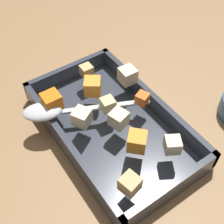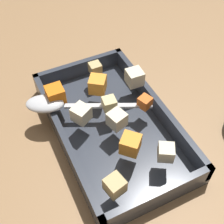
{
  "view_description": "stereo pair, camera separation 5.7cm",
  "coord_description": "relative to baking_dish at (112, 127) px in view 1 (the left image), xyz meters",
  "views": [
    {
      "loc": [
        -0.3,
        0.22,
        0.5
      ],
      "look_at": [
        0.01,
        0.01,
        0.06
      ],
      "focal_mm": 48.06,
      "sensor_mm": 36.0,
      "label": 1
    },
    {
      "loc": [
        -0.33,
        0.17,
        0.5
      ],
      "look_at": [
        0.01,
        0.01,
        0.06
      ],
      "focal_mm": 48.06,
      "sensor_mm": 36.0,
      "label": 2
    }
  ],
  "objects": [
    {
      "name": "ground_plane",
      "position": [
        -0.01,
        -0.01,
        -0.02
      ],
      "size": [
        4.0,
        4.0,
        0.0
      ],
      "primitive_type": "plane",
      "color": "#936D47"
    },
    {
      "name": "baking_dish",
      "position": [
        0.0,
        0.0,
        0.0
      ],
      "size": [
        0.36,
        0.22,
        0.05
      ],
      "color": "#333842",
      "rests_on": "ground_plane"
    },
    {
      "name": "carrot_chunk_rim_edge",
      "position": [
        -0.08,
        0.01,
        0.05
      ],
      "size": [
        0.05,
        0.05,
        0.03
      ],
      "primitive_type": "cube",
      "rotation": [
        0.0,
        0.0,
        3.91
      ],
      "color": "orange",
      "rests_on": "baking_dish"
    },
    {
      "name": "carrot_chunk_corner_se",
      "position": [
        0.08,
        0.08,
        0.05
      ],
      "size": [
        0.03,
        0.03,
        0.03
      ],
      "primitive_type": "cube",
      "rotation": [
        0.0,
        0.0,
        3.13
      ],
      "color": "orange",
      "rests_on": "baking_dish"
    },
    {
      "name": "carrot_chunk_corner_sw",
      "position": [
        -0.0,
        -0.07,
        0.05
      ],
      "size": [
        0.03,
        0.03,
        0.02
      ],
      "primitive_type": "cube",
      "rotation": [
        0.0,
        0.0,
        5.09
      ],
      "color": "orange",
      "rests_on": "baking_dish"
    },
    {
      "name": "carrot_chunk_under_handle",
      "position": [
        0.07,
        -0.0,
        0.05
      ],
      "size": [
        0.05,
        0.05,
        0.03
      ],
      "primitive_type": "cube",
      "rotation": [
        0.0,
        0.0,
        0.95
      ],
      "color": "orange",
      "rests_on": "baking_dish"
    },
    {
      "name": "potato_chunk_mid_right",
      "position": [
        0.13,
        -0.02,
        0.05
      ],
      "size": [
        0.02,
        0.02,
        0.02
      ],
      "primitive_type": "cube",
      "rotation": [
        0.0,
        0.0,
        1.56
      ],
      "color": "tan",
      "rests_on": "baking_dish"
    },
    {
      "name": "potato_chunk_front_center",
      "position": [
        0.02,
        -0.0,
        0.05
      ],
      "size": [
        0.03,
        0.03,
        0.03
      ],
      "primitive_type": "cube",
      "rotation": [
        0.0,
        0.0,
        4.59
      ],
      "color": "#E0CC89",
      "rests_on": "baking_dish"
    },
    {
      "name": "potato_chunk_near_spoon",
      "position": [
        0.02,
        0.06,
        0.05
      ],
      "size": [
        0.04,
        0.04,
        0.03
      ],
      "primitive_type": "cube",
      "rotation": [
        0.0,
        0.0,
        5.22
      ],
      "color": "beige",
      "rests_on": "baking_dish"
    },
    {
      "name": "potato_chunk_far_left",
      "position": [
        -0.02,
        0.0,
        0.05
      ],
      "size": [
        0.04,
        0.04,
        0.03
      ],
      "primitive_type": "cube",
      "rotation": [
        0.0,
        0.0,
        3.43
      ],
      "color": "beige",
      "rests_on": "baking_dish"
    },
    {
      "name": "potato_chunk_mid_left",
      "position": [
        -0.12,
        -0.04,
        0.05
      ],
      "size": [
        0.04,
        0.04,
        0.03
      ],
      "primitive_type": "cube",
      "rotation": [
        0.0,
        0.0,
        1.04
      ],
      "color": "beige",
      "rests_on": "baking_dish"
    },
    {
      "name": "potato_chunk_heap_top",
      "position": [
        0.06,
        -0.08,
        0.05
      ],
      "size": [
        0.03,
        0.03,
        0.03
      ],
      "primitive_type": "cube",
      "rotation": [
        0.0,
        0.0,
        4.67
      ],
      "color": "beige",
      "rests_on": "baking_dish"
    },
    {
      "name": "potato_chunk_heap_side",
      "position": [
        -0.14,
        0.06,
        0.05
      ],
      "size": [
        0.03,
        0.03,
        0.03
      ],
      "primitive_type": "cube",
      "rotation": [
        0.0,
        0.0,
        4.93
      ],
      "color": "tan",
      "rests_on": "baking_dish"
    },
    {
      "name": "serving_spoon",
      "position": [
        0.07,
        0.1,
        0.05
      ],
      "size": [
        0.13,
        0.24,
        0.02
      ],
      "rotation": [
        0.0,
        0.0,
        4.27
      ],
      "color": "silver",
      "rests_on": "baking_dish"
    }
  ]
}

